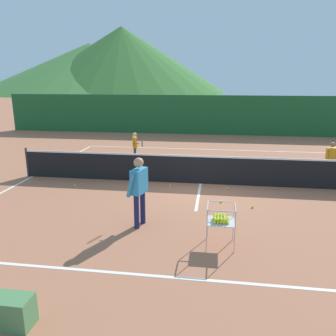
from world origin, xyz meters
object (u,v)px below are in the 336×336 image
object	(u,v)px
tennis_net	(201,169)
instructor	(139,186)
tennis_ball_6	(227,188)
tennis_ball_0	(170,186)
tennis_ball_3	(253,207)
student_0	(135,144)
student_1	(331,157)
ball_cart	(220,219)
tennis_ball_2	(75,186)
tennis_ball_1	(221,201)

from	to	relation	value
tennis_net	instructor	distance (m)	3.85
tennis_ball_6	tennis_ball_0	bearing A→B (deg)	178.82
tennis_ball_6	tennis_ball_3	bearing A→B (deg)	-66.84
tennis_net	tennis_ball_3	bearing A→B (deg)	-53.11
tennis_net	student_0	bearing A→B (deg)	136.95
student_1	tennis_ball_0	xyz separation A→B (m)	(-5.49, -1.80, -0.75)
ball_cart	tennis_ball_6	distance (m)	3.87
ball_cart	tennis_ball_3	world-z (taller)	ball_cart
tennis_ball_0	ball_cart	bearing A→B (deg)	-67.48
tennis_ball_0	tennis_ball_2	distance (m)	3.14
ball_cart	tennis_ball_2	distance (m)	5.83
tennis_ball_0	tennis_ball_2	size ratio (longest dim) A/B	1.00
tennis_net	tennis_ball_2	xyz separation A→B (m)	(-4.08, -0.94, -0.47)
tennis_net	tennis_ball_6	world-z (taller)	tennis_net
instructor	tennis_ball_0	xyz separation A→B (m)	(0.31, 3.11, -0.98)
tennis_net	tennis_ball_0	xyz separation A→B (m)	(-0.98, -0.48, -0.47)
tennis_net	tennis_ball_6	size ratio (longest dim) A/B	185.43
student_0	tennis_ball_6	distance (m)	5.05
ball_cart	instructor	bearing A→B (deg)	158.64
student_0	tennis_ball_6	size ratio (longest dim) A/B	18.58
tennis_ball_0	tennis_ball_6	xyz separation A→B (m)	(1.86, -0.04, 0.00)
tennis_net	student_0	distance (m)	4.01
student_0	student_1	world-z (taller)	student_1
student_1	tennis_ball_3	world-z (taller)	student_1
instructor	ball_cart	distance (m)	2.09
instructor	student_0	bearing A→B (deg)	104.52
tennis_ball_0	tennis_ball_2	xyz separation A→B (m)	(-3.10, -0.46, 0.00)
tennis_ball_3	student_0	bearing A→B (deg)	133.04
tennis_ball_2	tennis_ball_3	bearing A→B (deg)	-11.04
instructor	tennis_ball_1	distance (m)	2.87
tennis_net	tennis_ball_3	distance (m)	2.59
instructor	tennis_ball_0	world-z (taller)	instructor
tennis_net	tennis_ball_2	bearing A→B (deg)	-167.02
instructor	tennis_ball_2	size ratio (longest dim) A/B	24.77
student_0	ball_cart	size ratio (longest dim) A/B	1.41
tennis_ball_1	tennis_ball_3	world-z (taller)	same
tennis_ball_2	student_0	bearing A→B (deg)	72.48
ball_cart	tennis_ball_6	bearing A→B (deg)	86.16
instructor	tennis_ball_2	bearing A→B (deg)	136.52
tennis_ball_1	tennis_ball_2	size ratio (longest dim) A/B	1.00
student_0	tennis_ball_6	bearing A→B (deg)	-40.50
student_0	tennis_ball_2	world-z (taller)	student_0
tennis_net	tennis_ball_6	bearing A→B (deg)	-30.42
student_0	student_1	size ratio (longest dim) A/B	0.97
instructor	ball_cart	bearing A→B (deg)	-21.36
tennis_net	tennis_ball_1	size ratio (longest dim) A/B	185.43
tennis_ball_1	tennis_ball_6	xyz separation A→B (m)	(0.20, 1.22, 0.00)
instructor	student_1	world-z (taller)	instructor
tennis_net	ball_cart	distance (m)	4.38
instructor	student_1	xyz separation A→B (m)	(5.80, 4.91, -0.23)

